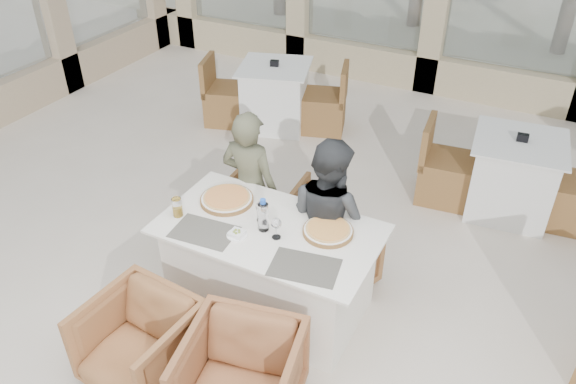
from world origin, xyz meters
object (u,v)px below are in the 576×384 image
at_px(pizza_right, 328,230).
at_px(wine_glass_near, 276,227).
at_px(dining_table, 270,268).
at_px(beer_glass_left, 177,207).
at_px(water_bottle, 263,215).
at_px(armchair_far_left, 265,207).
at_px(olive_dish, 237,233).
at_px(armchair_near_left, 140,343).
at_px(armchair_near_right, 241,379).
at_px(bg_table_b, 512,177).
at_px(diner_left, 250,187).
at_px(diner_right, 328,218).
at_px(pizza_left, 227,199).
at_px(wine_glass_centre, 261,210).
at_px(armchair_far_right, 334,257).
at_px(beer_glass_right, 313,205).
at_px(bg_table_a, 275,96).

distance_m(pizza_right, wine_glass_near, 0.37).
xyz_separation_m(dining_table, beer_glass_left, (-0.67, -0.18, 0.46)).
bearing_deg(water_bottle, armchair_far_left, 119.54).
relative_size(olive_dish, armchair_near_left, 0.16).
xyz_separation_m(armchair_near_right, bg_table_b, (1.12, 3.11, 0.06)).
bearing_deg(olive_dish, diner_left, 113.65).
height_order(beer_glass_left, diner_right, diner_right).
height_order(armchair_near_right, diner_right, diner_right).
distance_m(pizza_left, armchair_near_left, 1.22).
distance_m(wine_glass_centre, diner_left, 0.61).
height_order(water_bottle, wine_glass_centre, water_bottle).
relative_size(beer_glass_left, diner_right, 0.11).
height_order(wine_glass_centre, beer_glass_left, wine_glass_centre).
height_order(water_bottle, armchair_far_right, water_bottle).
height_order(wine_glass_centre, armchair_near_left, wine_glass_centre).
xyz_separation_m(pizza_left, beer_glass_left, (-0.22, -0.32, 0.05)).
height_order(armchair_far_left, armchair_far_right, armchair_far_left).
relative_size(pizza_right, beer_glass_right, 2.31).
relative_size(armchair_far_right, armchair_near_right, 0.83).
bearing_deg(olive_dish, bg_table_a, 113.65).
bearing_deg(armchair_near_right, diner_left, 106.89).
bearing_deg(armchair_near_right, diner_right, 79.72).
relative_size(wine_glass_centre, bg_table_a, 0.11).
relative_size(wine_glass_centre, bg_table_b, 0.11).
relative_size(water_bottle, beer_glass_left, 1.76).
distance_m(dining_table, diner_right, 0.58).
height_order(wine_glass_near, beer_glass_left, wine_glass_near).
xyz_separation_m(wine_glass_centre, bg_table_b, (1.52, 2.13, -0.48)).
height_order(water_bottle, armchair_near_right, water_bottle).
distance_m(beer_glass_left, armchair_near_left, 0.99).
xyz_separation_m(water_bottle, diner_right, (0.31, 0.44, -0.22)).
bearing_deg(bg_table_a, water_bottle, -80.59).
relative_size(pizza_left, olive_dish, 3.71).
bearing_deg(armchair_far_left, beer_glass_right, 142.05).
relative_size(pizza_left, bg_table_a, 0.25).
height_order(pizza_left, armchair_far_left, pizza_left).
xyz_separation_m(armchair_far_left, armchair_near_left, (0.03, -1.75, 0.01)).
bearing_deg(water_bottle, beer_glass_left, -167.56).
xyz_separation_m(olive_dish, bg_table_b, (1.58, 2.36, -0.41)).
distance_m(pizza_left, diner_right, 0.79).
bearing_deg(armchair_near_left, diner_right, 66.91).
xyz_separation_m(water_bottle, wine_glass_near, (0.13, -0.04, -0.04)).
relative_size(wine_glass_centre, armchair_near_right, 0.26).
bearing_deg(olive_dish, pizza_right, 29.67).
height_order(diner_right, bg_table_b, diner_right).
distance_m(wine_glass_centre, armchair_near_right, 1.18).
bearing_deg(beer_glass_right, pizza_right, -39.67).
bearing_deg(pizza_right, bg_table_a, 125.18).
relative_size(dining_table, armchair_far_right, 2.68).
relative_size(pizza_left, diner_left, 0.30).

